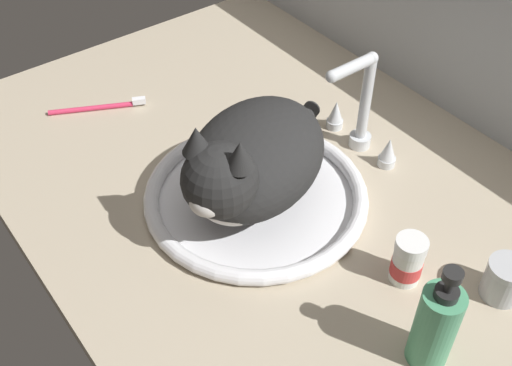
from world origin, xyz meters
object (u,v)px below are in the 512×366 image
at_px(faucet, 360,113).
at_px(cat, 249,162).
at_px(sink_basin, 256,195).
at_px(metal_jar, 505,280).
at_px(toothbrush, 100,107).
at_px(soap_pump_bottle, 435,326).
at_px(pill_bottle, 408,261).

bearing_deg(faucet, cat, -87.82).
relative_size(faucet, cat, 0.52).
height_order(sink_basin, cat, cat).
bearing_deg(sink_basin, cat, -64.69).
distance_m(sink_basin, metal_jar, 0.41).
relative_size(sink_basin, toothbrush, 2.15).
height_order(sink_basin, toothbrush, sink_basin).
xyz_separation_m(faucet, soap_pump_bottle, (0.37, -0.23, -0.01)).
height_order(sink_basin, soap_pump_bottle, soap_pump_bottle).
bearing_deg(pill_bottle, toothbrush, -165.52).
distance_m(faucet, pill_bottle, 0.31).
bearing_deg(cat, metal_jar, 27.53).
bearing_deg(soap_pump_bottle, toothbrush, -172.90).
xyz_separation_m(metal_jar, toothbrush, (-0.76, -0.26, -0.03)).
height_order(soap_pump_bottle, toothbrush, soap_pump_bottle).
bearing_deg(metal_jar, faucet, 170.10).
bearing_deg(toothbrush, faucet, 39.68).
height_order(sink_basin, metal_jar, metal_jar).
bearing_deg(metal_jar, pill_bottle, -139.12).
xyz_separation_m(soap_pump_bottle, pill_bottle, (-0.11, 0.07, -0.03)).
distance_m(pill_bottle, toothbrush, 0.68).
relative_size(cat, toothbrush, 2.19).
xyz_separation_m(sink_basin, pill_bottle, (0.26, 0.08, 0.03)).
distance_m(faucet, soap_pump_bottle, 0.44).
bearing_deg(cat, sink_basin, 115.31).
relative_size(faucet, metal_jar, 3.10).
bearing_deg(faucet, metal_jar, -9.90).
xyz_separation_m(sink_basin, toothbrush, (-0.39, -0.09, -0.01)).
bearing_deg(cat, toothbrush, -169.78).
xyz_separation_m(pill_bottle, metal_jar, (0.10, 0.09, -0.01)).
distance_m(metal_jar, toothbrush, 0.80).
distance_m(soap_pump_bottle, toothbrush, 0.77).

